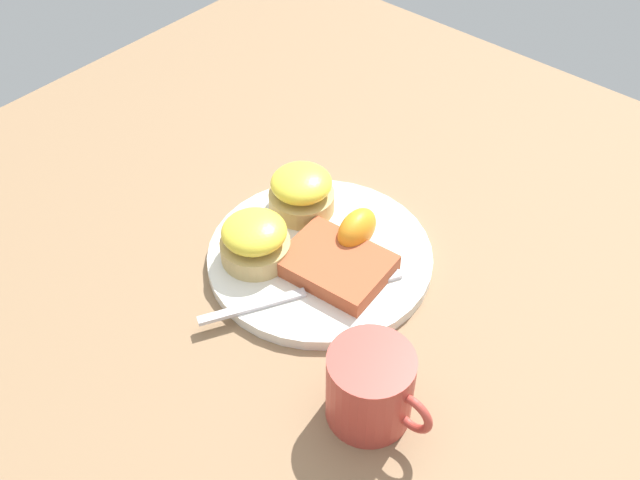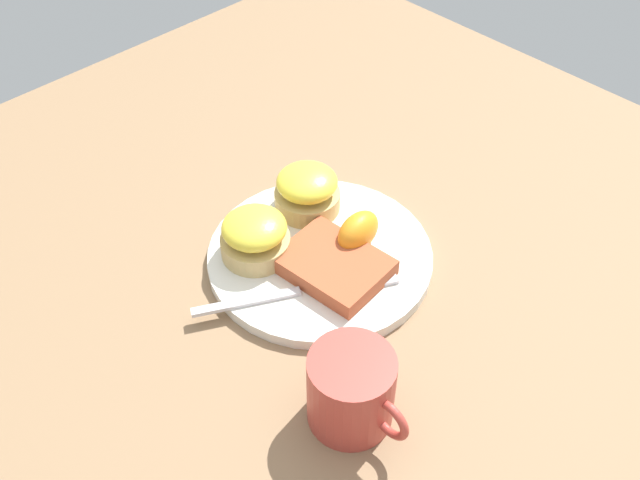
% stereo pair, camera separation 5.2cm
% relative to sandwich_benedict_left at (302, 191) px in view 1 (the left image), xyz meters
% --- Properties ---
extents(ground_plane, '(1.10, 1.10, 0.00)m').
position_rel_sandwich_benedict_left_xyz_m(ground_plane, '(0.07, -0.04, -0.04)').
color(ground_plane, '#846647').
extents(plate, '(0.26, 0.26, 0.01)m').
position_rel_sandwich_benedict_left_xyz_m(plate, '(0.07, -0.04, -0.03)').
color(plate, silver).
rests_on(plate, ground_plane).
extents(sandwich_benedict_left, '(0.08, 0.08, 0.06)m').
position_rel_sandwich_benedict_left_xyz_m(sandwich_benedict_left, '(0.00, 0.00, 0.00)').
color(sandwich_benedict_left, tan).
rests_on(sandwich_benedict_left, plate).
extents(sandwich_benedict_right, '(0.08, 0.08, 0.06)m').
position_rel_sandwich_benedict_left_xyz_m(sandwich_benedict_right, '(0.02, -0.09, 0.00)').
color(sandwich_benedict_right, tan).
rests_on(sandwich_benedict_right, plate).
extents(hashbrown_patty, '(0.12, 0.10, 0.02)m').
position_rel_sandwich_benedict_left_xyz_m(hashbrown_patty, '(0.10, -0.05, -0.02)').
color(hashbrown_patty, '#A64D2D').
rests_on(hashbrown_patty, plate).
extents(orange_wedge, '(0.04, 0.06, 0.04)m').
position_rel_sandwich_benedict_left_xyz_m(orange_wedge, '(0.09, -0.00, -0.00)').
color(orange_wedge, orange).
rests_on(orange_wedge, plate).
extents(fork, '(0.12, 0.20, 0.00)m').
position_rel_sandwich_benedict_left_xyz_m(fork, '(0.10, -0.09, -0.02)').
color(fork, silver).
rests_on(fork, plate).
extents(cup, '(0.11, 0.08, 0.08)m').
position_rel_sandwich_benedict_left_xyz_m(cup, '(0.23, -0.16, 0.00)').
color(cup, '#B23D33').
rests_on(cup, ground_plane).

